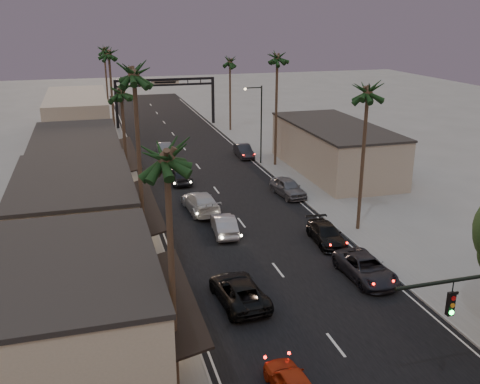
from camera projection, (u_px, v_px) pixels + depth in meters
ground at (210, 181)px, 55.45m from camera, size 200.00×200.00×0.00m
road at (200, 169)px, 60.01m from camera, size 14.00×120.00×0.02m
sidewalk_left at (110, 159)px, 63.92m from camera, size 5.00×92.00×0.12m
sidewalk_right at (261, 148)px, 68.84m from camera, size 5.00×92.00×0.12m
storefront_near at (74, 316)px, 25.67m from camera, size 8.00×12.00×5.50m
storefront_mid at (76, 216)px, 38.44m from camera, size 8.00×14.00×5.50m
storefront_far at (77, 162)px, 53.11m from camera, size 8.00×16.00×5.00m
storefront_dist at (78, 117)px, 73.94m from camera, size 8.00×20.00×6.00m
building_right at (334, 149)px, 58.29m from camera, size 8.00×18.00×5.00m
arch at (165, 90)px, 81.06m from camera, size 15.20×0.40×7.27m
streetlight_right at (259, 119)px, 60.12m from camera, size 2.13×0.30×9.00m
streetlight_left at (125, 106)px, 68.39m from camera, size 2.13×0.30×9.00m
palm_la at (166, 148)px, 21.31m from camera, size 3.20×3.20×13.20m
palm_lb at (133, 68)px, 32.56m from camera, size 3.20×3.20×15.20m
palm_lc at (121, 88)px, 46.25m from camera, size 3.20×3.20×12.20m
palm_ld at (108, 51)px, 62.97m from camera, size 3.20×3.20×14.20m
palm_ra at (368, 86)px, 39.46m from camera, size 3.20×3.20×13.20m
palm_rb at (277, 54)px, 57.39m from camera, size 3.20×3.20×14.20m
palm_rc at (230, 58)px, 76.26m from camera, size 3.20×3.20×12.20m
palm_far at (104, 48)px, 84.34m from camera, size 3.20×3.20×13.20m
oncoming_red at (292, 383)px, 24.19m from camera, size 1.82×4.03×1.34m
oncoming_pickup at (239, 291)px, 32.04m from camera, size 2.94×5.67×1.53m
oncoming_silver at (224, 225)px, 42.06m from camera, size 2.07×4.84×1.55m
oncoming_white at (201, 202)px, 46.86m from camera, size 2.84×6.06×1.71m
oncoming_dgrey at (178, 175)px, 54.79m from camera, size 2.48×5.08×1.67m
oncoming_grey_far at (164, 148)px, 66.10m from camera, size 1.93×4.73×1.52m
curbside_near at (366, 268)px, 34.93m from camera, size 2.65×5.48×1.51m
curbside_black at (326, 234)px, 40.43m from camera, size 2.32×5.03×1.42m
curbside_grey at (288, 187)px, 50.88m from camera, size 2.52×5.12×1.68m
curbside_far at (244, 151)px, 64.70m from camera, size 1.70×4.60×1.50m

